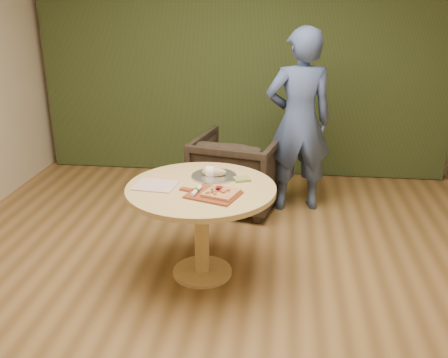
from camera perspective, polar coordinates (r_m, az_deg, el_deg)
room_shell at (r=3.10m, az=-2.21°, el=7.23°), size 5.04×6.04×2.84m
curtain at (r=5.94m, az=2.26°, el=13.78°), size 4.80×0.14×2.78m
pedestal_table at (r=3.79m, az=-2.62°, el=-2.83°), size 1.13×1.13×0.75m
pizza_paddle at (r=3.57m, az=-1.37°, el=-1.78°), size 0.47×0.38×0.01m
flatbread_pizza at (r=3.55m, az=-0.37°, el=-1.58°), size 0.28×0.28×0.04m
cutlery_roll at (r=3.58m, az=-3.17°, el=-1.33°), size 0.06×0.20×0.03m
newspaper at (r=3.77m, az=-7.82°, el=-0.73°), size 0.33×0.28×0.01m
serving_tray at (r=3.92m, az=-1.15°, el=0.32°), size 0.36×0.36×0.02m
bread_roll at (r=3.90m, az=-1.28°, el=0.82°), size 0.19×0.09×0.09m
green_packet at (r=3.85m, az=2.07°, el=-0.02°), size 0.15×0.13×0.02m
armchair at (r=5.11m, az=1.57°, el=1.28°), size 0.97×0.93×0.84m
person_standing at (r=4.99m, az=8.54°, el=6.48°), size 0.75×0.57×1.83m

